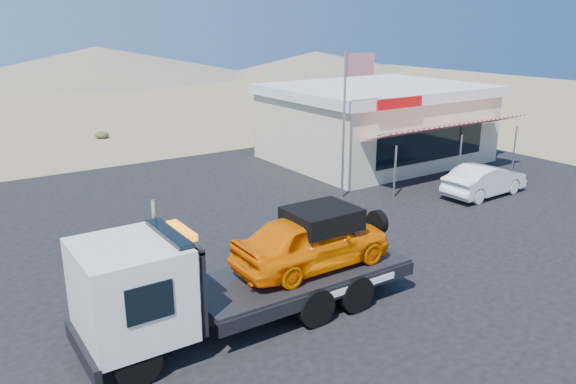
# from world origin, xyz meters

# --- Properties ---
(ground) EXTENTS (120.00, 120.00, 0.00)m
(ground) POSITION_xyz_m (0.00, 0.00, 0.00)
(ground) COLOR #8D7650
(ground) RESTS_ON ground
(asphalt_lot) EXTENTS (32.00, 24.00, 0.02)m
(asphalt_lot) POSITION_xyz_m (2.00, 3.00, 0.01)
(asphalt_lot) COLOR black
(asphalt_lot) RESTS_ON ground
(tow_truck) EXTENTS (8.28, 2.46, 2.77)m
(tow_truck) POSITION_xyz_m (-3.60, -2.11, 1.49)
(tow_truck) COLOR black
(tow_truck) RESTS_ON asphalt_lot
(white_sedan) EXTENTS (4.12, 1.59, 1.34)m
(white_sedan) POSITION_xyz_m (9.85, 1.40, 0.69)
(white_sedan) COLOR silver
(white_sedan) RESTS_ON asphalt_lot
(jerky_store) EXTENTS (10.40, 9.97, 3.90)m
(jerky_store) POSITION_xyz_m (10.50, 8.97, 1.99)
(jerky_store) COLOR beige
(jerky_store) RESTS_ON asphalt_lot
(flagpole) EXTENTS (1.55, 0.10, 6.00)m
(flagpole) POSITION_xyz_m (4.93, 4.50, 3.76)
(flagpole) COLOR #99999E
(flagpole) RESTS_ON asphalt_lot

